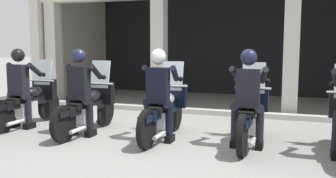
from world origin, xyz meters
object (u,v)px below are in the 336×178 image
(motorcycle_right, at_px, (250,114))
(police_officer_far_left, at_px, (20,81))
(police_officer_center, at_px, (159,87))
(police_officer_right, at_px, (248,90))
(motorcycle_far_left, at_px, (30,101))
(motorcycle_center, at_px, (165,110))
(police_officer_left, at_px, (80,85))
(motorcycle_left, at_px, (89,106))

(motorcycle_right, bearing_deg, police_officer_far_left, -160.32)
(police_officer_center, bearing_deg, police_officer_right, 13.98)
(motorcycle_right, xyz_separation_m, police_officer_right, (-0.00, -0.28, 0.44))
(motorcycle_far_left, xyz_separation_m, motorcycle_center, (2.97, -0.04, 0.00))
(police_officer_left, xyz_separation_m, police_officer_center, (1.48, 0.10, 0.00))
(motorcycle_left, bearing_deg, police_officer_far_left, -161.36)
(motorcycle_far_left, relative_size, police_officer_center, 1.29)
(motorcycle_far_left, bearing_deg, motorcycle_center, 12.79)
(motorcycle_far_left, bearing_deg, police_officer_far_left, -76.64)
(motorcycle_far_left, distance_m, motorcycle_left, 1.49)
(motorcycle_center, height_order, police_officer_right, police_officer_right)
(police_officer_far_left, height_order, motorcycle_right, police_officer_far_left)
(motorcycle_far_left, distance_m, police_officer_center, 3.02)
(motorcycle_far_left, bearing_deg, motorcycle_right, 14.19)
(motorcycle_far_left, height_order, police_officer_right, police_officer_right)
(police_officer_left, distance_m, motorcycle_center, 1.60)
(motorcycle_center, bearing_deg, motorcycle_left, -165.43)
(police_officer_left, bearing_deg, motorcycle_center, 27.94)
(police_officer_left, relative_size, police_officer_right, 1.00)
(motorcycle_left, distance_m, police_officer_right, 3.00)
(motorcycle_center, xyz_separation_m, police_officer_right, (1.48, -0.20, 0.44))
(motorcycle_far_left, xyz_separation_m, motorcycle_left, (1.48, -0.15, 0.00))
(police_officer_far_left, xyz_separation_m, police_officer_center, (2.97, -0.04, 0.00))
(police_officer_left, distance_m, police_officer_center, 1.49)
(motorcycle_right, bearing_deg, police_officer_left, -155.45)
(motorcycle_left, relative_size, police_officer_left, 1.29)
(motorcycle_far_left, xyz_separation_m, motorcycle_right, (4.45, 0.04, 0.00))
(police_officer_left, distance_m, motorcycle_right, 3.04)
(police_officer_left, xyz_separation_m, motorcycle_center, (1.49, 0.39, -0.44))
(police_officer_left, height_order, police_officer_right, same)
(police_officer_right, bearing_deg, motorcycle_left, -166.31)
(police_officer_far_left, bearing_deg, motorcycle_left, 18.90)
(police_officer_left, relative_size, motorcycle_right, 0.78)
(police_officer_left, relative_size, motorcycle_center, 0.78)
(motorcycle_far_left, bearing_deg, police_officer_right, 10.55)
(motorcycle_far_left, distance_m, motorcycle_center, 2.97)
(police_officer_far_left, bearing_deg, motorcycle_right, 17.83)
(police_officer_far_left, height_order, police_officer_center, same)
(motorcycle_center, relative_size, police_officer_center, 1.29)
(motorcycle_left, xyz_separation_m, police_officer_right, (2.97, -0.09, 0.44))
(police_officer_center, bearing_deg, motorcycle_far_left, -175.68)
(motorcycle_far_left, relative_size, police_officer_far_left, 1.29)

